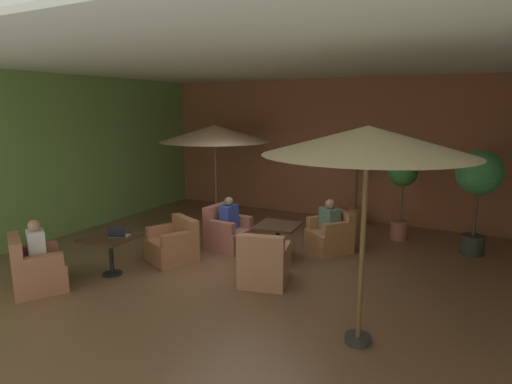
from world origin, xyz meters
TOP-DOWN VIEW (x-y plane):
  - ground_plane at (0.00, 0.00)m, footprint 9.02×8.31m
  - wall_back_brick at (0.00, 4.11)m, footprint 9.02×0.08m
  - wall_left_accent at (-4.47, 0.00)m, footprint 0.08×8.31m
  - ceiling_slab at (0.00, 0.00)m, footprint 9.02×8.31m
  - cafe_table_front_left at (-1.78, -1.42)m, footprint 0.82×0.82m
  - armchair_front_left_north at (-2.36, -2.41)m, footprint 1.06×1.03m
  - armchair_front_left_east at (-1.29, -0.39)m, footprint 1.02×1.01m
  - cafe_table_front_right at (0.37, 0.57)m, footprint 0.82×0.82m
  - armchair_front_right_north at (1.10, 1.47)m, footprint 0.99×0.99m
  - armchair_front_right_east at (-0.79, 0.67)m, footprint 0.80×0.80m
  - armchair_front_right_south at (0.67, -0.55)m, footprint 0.90×0.94m
  - patio_umbrella_tall_red at (2.45, -1.58)m, footprint 2.35×2.35m
  - patio_umbrella_center_beige at (-2.07, 2.24)m, footprint 2.62×2.62m
  - potted_tree_left_corner at (3.56, 2.60)m, footprint 0.85×0.85m
  - potted_tree_mid_left at (1.03, 3.48)m, footprint 0.71×0.71m
  - potted_tree_mid_right at (2.15, 2.90)m, footprint 0.60×0.60m
  - patron_blue_shirt at (-0.74, 0.66)m, footprint 0.26×0.37m
  - patron_by_window at (1.07, 1.44)m, footprint 0.47×0.45m
  - patron_with_friend at (-2.33, -2.37)m, footprint 0.42×0.38m
  - iced_drink_cup at (-1.76, -1.35)m, footprint 0.08×0.08m
  - open_laptop at (-1.65, -1.36)m, footprint 0.37×0.32m

SIDE VIEW (x-z plane):
  - ground_plane at x=0.00m, z-range -0.02..0.00m
  - armchair_front_left_east at x=-1.29m, z-range -0.10..0.69m
  - armchair_front_right_north at x=1.10m, z-range -0.09..0.70m
  - armchair_front_right_east at x=-0.79m, z-range -0.12..0.75m
  - armchair_front_left_north at x=-2.36m, z-range -0.12..0.76m
  - armchair_front_right_south at x=0.67m, z-range -0.12..0.76m
  - cafe_table_front_right at x=0.37m, z-range 0.19..0.85m
  - cafe_table_front_left at x=-1.78m, z-range 0.21..0.88m
  - patron_by_window at x=1.07m, z-range 0.37..1.00m
  - patron_blue_shirt at x=-0.74m, z-range 0.36..1.01m
  - open_laptop at x=-1.65m, z-range 0.61..0.81m
  - iced_drink_cup at x=-1.76m, z-range 0.66..0.77m
  - patron_with_friend at x=-2.33m, z-range 0.38..1.07m
  - potted_tree_mid_right at x=2.15m, z-range 0.32..2.08m
  - potted_tree_left_corner at x=3.56m, z-range 0.44..2.45m
  - potted_tree_mid_left at x=1.03m, z-range 0.48..2.54m
  - wall_back_brick at x=0.00m, z-range 0.00..3.48m
  - wall_left_accent at x=-4.47m, z-range 0.00..3.48m
  - patio_umbrella_center_beige at x=-2.07m, z-range 0.98..3.35m
  - patio_umbrella_tall_red at x=2.45m, z-range 1.12..3.70m
  - ceiling_slab at x=0.00m, z-range 3.48..3.54m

